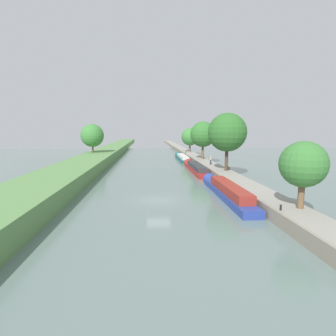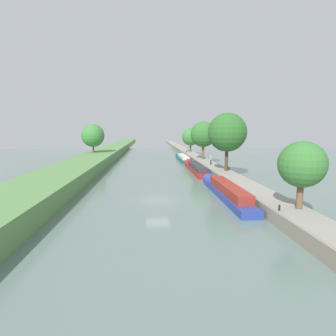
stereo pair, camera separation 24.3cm
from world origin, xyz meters
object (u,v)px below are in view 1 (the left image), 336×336
(narrowboat_red, at_px, (195,168))
(park_bench, at_px, (228,167))
(person_walking, at_px, (211,160))
(mooring_bollard_near, at_px, (281,208))
(mooring_bollard_far, at_px, (186,152))
(narrowboat_teal, at_px, (182,158))
(narrowboat_blue, at_px, (226,190))

(narrowboat_red, relative_size, park_bench, 11.23)
(person_walking, relative_size, mooring_bollard_near, 3.69)
(person_walking, distance_m, mooring_bollard_far, 25.01)
(mooring_bollard_near, bearing_deg, person_walking, 87.90)
(narrowboat_teal, bearing_deg, park_bench, -79.93)
(narrowboat_red, height_order, mooring_bollard_far, mooring_bollard_far)
(narrowboat_teal, height_order, mooring_bollard_far, mooring_bollard_far)
(mooring_bollard_near, xyz_separation_m, park_bench, (2.27, 21.41, 0.12))
(mooring_bollard_far, bearing_deg, mooring_bollard_near, -90.00)
(narrowboat_red, xyz_separation_m, person_walking, (2.83, 0.38, 1.37))
(mooring_bollard_near, bearing_deg, narrowboat_blue, 100.97)
(person_walking, bearing_deg, mooring_bollard_near, -92.10)
(narrowboat_teal, relative_size, person_walking, 10.19)
(narrowboat_blue, relative_size, mooring_bollard_near, 35.79)
(park_bench, bearing_deg, narrowboat_red, 124.60)
(narrowboat_red, xyz_separation_m, park_bench, (4.09, -5.92, 0.84))
(narrowboat_teal, relative_size, mooring_bollard_far, 37.58)
(mooring_bollard_near, height_order, mooring_bollard_far, same)
(narrowboat_red, xyz_separation_m, mooring_bollard_near, (1.81, -27.33, 0.72))
(person_walking, xyz_separation_m, mooring_bollard_far, (-1.02, 24.98, -0.65))
(narrowboat_blue, bearing_deg, narrowboat_red, 90.31)
(narrowboat_blue, xyz_separation_m, park_bench, (3.99, 12.57, 0.76))
(narrowboat_teal, height_order, person_walking, person_walking)
(narrowboat_blue, bearing_deg, narrowboat_teal, 90.38)
(mooring_bollard_near, xyz_separation_m, mooring_bollard_far, (0.00, 52.69, 0.00))
(park_bench, bearing_deg, mooring_bollard_far, 94.16)
(narrowboat_red, bearing_deg, park_bench, -55.40)
(person_walking, bearing_deg, park_bench, -78.74)
(mooring_bollard_far, bearing_deg, narrowboat_blue, -92.24)
(mooring_bollard_near, bearing_deg, narrowboat_red, 93.80)
(narrowboat_red, distance_m, narrowboat_teal, 17.87)
(narrowboat_teal, distance_m, person_walking, 17.80)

